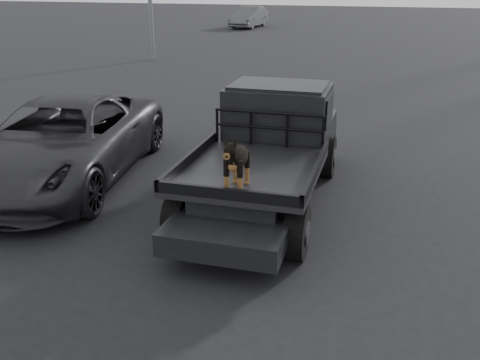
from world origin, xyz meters
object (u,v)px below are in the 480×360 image
(dog, at_px, (237,162))
(parked_suv, at_px, (63,141))
(distant_car_a, at_px, (249,17))
(flatbed_ute, at_px, (265,176))

(dog, distance_m, parked_suv, 4.21)
(dog, bearing_deg, distant_car_a, 104.60)
(flatbed_ute, xyz_separation_m, parked_suv, (-3.76, 0.05, 0.27))
(flatbed_ute, relative_size, parked_suv, 1.02)
(flatbed_ute, height_order, distant_car_a, distant_car_a)
(parked_suv, relative_size, distant_car_a, 1.23)
(dog, xyz_separation_m, distant_car_a, (-8.21, 31.53, -0.58))
(flatbed_ute, bearing_deg, dog, -89.39)
(flatbed_ute, xyz_separation_m, dog, (0.02, -1.73, 0.83))
(dog, distance_m, distant_car_a, 32.59)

